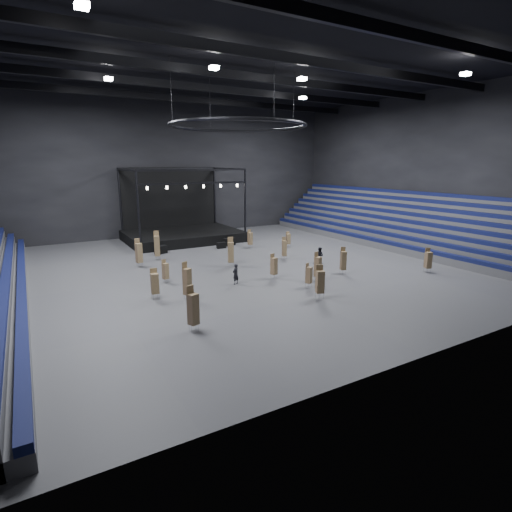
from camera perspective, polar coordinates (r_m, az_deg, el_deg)
floor at (r=38.49m, az=-2.42°, el=-1.56°), size 50.00×50.00×0.00m
ceiling at (r=38.12m, az=-2.71°, el=25.61°), size 50.00×42.00×0.20m
wall_back at (r=56.69m, az=-12.63°, el=12.07°), size 50.00×0.20×18.00m
wall_front at (r=20.99m, az=25.41°, el=9.80°), size 50.00×0.20×18.00m
wall_right at (r=53.58m, az=22.41°, el=11.37°), size 0.20×42.00×18.00m
bleachers_right at (r=52.58m, az=20.34°, el=3.54°), size 7.20×40.00×6.40m
stage at (r=52.83m, az=-10.65°, el=3.87°), size 14.00×10.00×9.20m
truss_ring at (r=37.36m, az=-2.62°, el=18.10°), size 12.30×12.30×5.15m
roof_girders at (r=37.96m, az=-2.70°, el=24.43°), size 49.00×30.35×0.70m
floodlights at (r=34.41m, az=0.69°, el=24.60°), size 28.60×16.60×0.25m
flight_case_left at (r=45.21m, az=-13.43°, el=0.88°), size 1.48×1.12×0.88m
flight_case_mid at (r=46.97m, az=-4.99°, el=1.54°), size 1.07×0.56×0.70m
flight_case_right at (r=48.49m, az=-3.83°, el=2.05°), size 1.47×0.93×0.91m
chair_stack_0 at (r=42.08m, az=-13.97°, el=1.48°), size 0.64×0.64×3.04m
chair_stack_1 at (r=39.75m, az=-16.40°, el=0.49°), size 0.64×0.64×2.77m
chair_stack_2 at (r=36.64m, az=12.36°, el=-0.59°), size 0.60×0.60×2.46m
chair_stack_3 at (r=46.92m, az=-0.85°, el=2.55°), size 0.50×0.50×2.16m
chair_stack_4 at (r=30.09m, az=-14.28°, el=-3.74°), size 0.58×0.58×2.31m
chair_stack_5 at (r=41.35m, az=4.06°, el=1.16°), size 0.52×0.52×2.35m
chair_stack_6 at (r=29.38m, az=-9.82°, el=-3.52°), size 0.66×0.66×2.84m
chair_stack_7 at (r=33.98m, az=8.80°, el=-1.45°), size 0.58×0.58×2.52m
chair_stack_8 at (r=32.24m, az=7.55°, el=-2.65°), size 0.57×0.57×1.99m
chair_stack_9 at (r=33.96m, az=-12.82°, el=-2.06°), size 0.55×0.55×2.00m
chair_stack_10 at (r=38.28m, az=-3.63°, el=0.61°), size 0.70×0.70×2.88m
chair_stack_11 at (r=39.51m, az=23.38°, el=-0.47°), size 0.64×0.64×2.27m
chair_stack_12 at (r=47.59m, az=4.63°, el=2.48°), size 0.50×0.50×1.84m
chair_stack_13 at (r=29.62m, az=9.12°, el=-3.57°), size 0.71×0.71×2.52m
chair_stack_14 at (r=23.95m, az=-9.00°, el=-7.38°), size 0.67×0.67×2.80m
chair_stack_15 at (r=34.35m, az=2.57°, el=-1.38°), size 0.57×0.57×2.20m
man_center at (r=32.88m, az=-2.93°, el=-2.60°), size 0.73×0.62×1.71m
crew_member at (r=39.94m, az=9.07°, el=0.07°), size 0.85×0.97×1.68m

